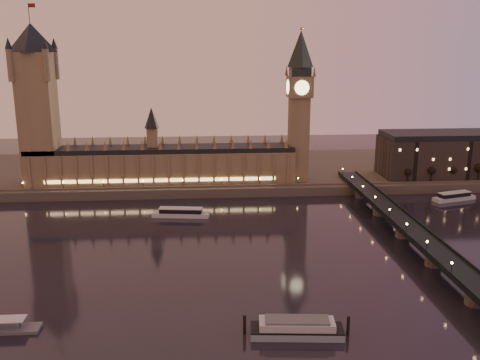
% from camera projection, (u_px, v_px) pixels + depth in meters
% --- Properties ---
extents(ground, '(700.00, 700.00, 0.00)m').
position_uv_depth(ground, '(231.00, 255.00, 256.79)').
color(ground, black).
rests_on(ground, ground).
extents(far_embankment, '(560.00, 130.00, 6.00)m').
position_uv_depth(far_embankment, '(257.00, 171.00, 417.76)').
color(far_embankment, '#423D35').
rests_on(far_embankment, ground).
extents(palace_of_westminster, '(180.00, 26.62, 52.00)m').
position_uv_depth(palace_of_westminster, '(162.00, 160.00, 365.62)').
color(palace_of_westminster, brown).
rests_on(palace_of_westminster, ground).
extents(victoria_tower, '(31.68, 31.68, 118.00)m').
position_uv_depth(victoria_tower, '(37.00, 96.00, 349.15)').
color(victoria_tower, brown).
rests_on(victoria_tower, ground).
extents(big_ben, '(17.68, 17.68, 104.00)m').
position_uv_depth(big_ben, '(299.00, 97.00, 362.01)').
color(big_ben, brown).
rests_on(big_ben, ground).
extents(westminster_bridge, '(13.20, 260.00, 15.30)m').
position_uv_depth(westminster_bridge, '(417.00, 240.00, 261.99)').
color(westminster_bridge, black).
rests_on(westminster_bridge, ground).
extents(bare_tree_0, '(5.48, 5.48, 11.13)m').
position_uv_depth(bare_tree_0, '(407.00, 171.00, 367.83)').
color(bare_tree_0, black).
rests_on(bare_tree_0, ground).
extents(bare_tree_1, '(5.48, 5.48, 11.13)m').
position_uv_depth(bare_tree_1, '(430.00, 170.00, 369.02)').
color(bare_tree_1, black).
rests_on(bare_tree_1, ground).
extents(bare_tree_2, '(5.48, 5.48, 11.13)m').
position_uv_depth(bare_tree_2, '(453.00, 170.00, 370.21)').
color(bare_tree_2, black).
rests_on(bare_tree_2, ground).
extents(bare_tree_3, '(5.48, 5.48, 11.13)m').
position_uv_depth(bare_tree_3, '(476.00, 170.00, 371.39)').
color(bare_tree_3, black).
rests_on(bare_tree_3, ground).
extents(cruise_boat_a, '(33.98, 11.51, 5.33)m').
position_uv_depth(cruise_boat_a, '(181.00, 213.00, 314.76)').
color(cruise_boat_a, silver).
rests_on(cruise_boat_a, ground).
extents(cruise_boat_b, '(30.34, 15.29, 5.44)m').
position_uv_depth(cruise_boat_b, '(454.00, 197.00, 348.15)').
color(cruise_boat_b, silver).
rests_on(cruise_boat_b, ground).
extents(moored_barge, '(37.06, 11.93, 6.82)m').
position_uv_depth(moored_barge, '(297.00, 328.00, 185.27)').
color(moored_barge, '#879BAB').
rests_on(moored_barge, ground).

